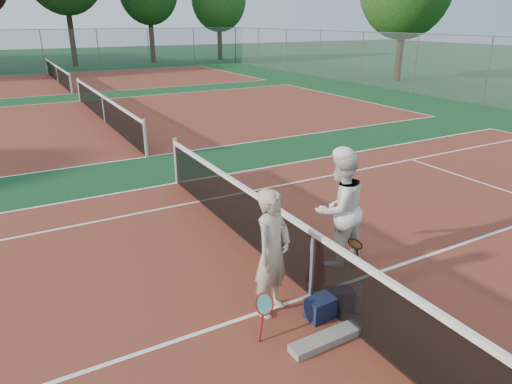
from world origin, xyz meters
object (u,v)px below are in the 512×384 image
player_b (339,209)px  racket_red (264,315)px  sports_bag_purple (340,299)px  racket_black_held (354,252)px  player_a (273,253)px  sports_bag_navy (321,308)px  water_bottle (359,295)px  racket_spare (327,304)px  net_main (312,264)px

player_b → racket_red: bearing=22.8°
racket_red → sports_bag_purple: bearing=-39.2°
player_b → sports_bag_purple: (-0.76, -1.03, -0.79)m
sports_bag_purple → racket_black_held: bearing=40.2°
player_a → player_b: (1.58, 0.61, 0.06)m
racket_red → racket_black_held: size_ratio=1.09×
sports_bag_navy → sports_bag_purple: 0.36m
player_a → water_bottle: bearing=-51.0°
racket_red → racket_black_held: (2.07, 0.74, -0.02)m
sports_bag_navy → water_bottle: 0.64m
player_b → racket_spare: size_ratio=3.11×
racket_red → net_main: bearing=-15.9°
net_main → racket_spare: (0.06, -0.30, -0.49)m
player_a → racket_spare: player_a is taller
player_b → racket_black_held: 0.74m
racket_black_held → sports_bag_navy: size_ratio=1.39×
player_b → sports_bag_navy: 1.74m
net_main → racket_black_held: net_main is taller
net_main → racket_spare: size_ratio=18.30×
sports_bag_purple → water_bottle: 0.29m
racket_red → player_b: bearing=-10.5°
sports_bag_purple → water_bottle: size_ratio=1.18×
racket_spare → racket_red: bearing=66.0°
player_b → sports_bag_purple: 1.50m
sports_bag_navy → water_bottle: (0.64, -0.01, 0.00)m
racket_black_held → sports_bag_navy: racket_black_held is taller
racket_spare → net_main: bearing=-18.4°
racket_red → sports_bag_navy: racket_red is taller
player_a → racket_black_held: player_a is taller
racket_black_held → racket_spare: 1.21m
racket_black_held → player_a: bearing=-15.1°
sports_bag_navy → water_bottle: size_ratio=1.25×
racket_spare → player_a: bearing=39.0°
sports_bag_navy → sports_bag_purple: sports_bag_navy is taller
player_a → racket_red: (-0.35, -0.39, -0.58)m
net_main → sports_bag_purple: 0.59m
net_main → player_b: bearing=32.8°
player_b → water_bottle: 1.42m
player_b → racket_red: 2.27m
player_b → racket_red: (-1.93, -1.00, -0.65)m
racket_red → racket_black_held: bearing=-18.3°
racket_red → sports_bag_navy: (0.81, -0.08, -0.14)m
net_main → sports_bag_purple: (0.16, -0.44, -0.37)m
racket_red → racket_spare: (1.07, 0.11, -0.27)m
net_main → racket_red: bearing=-158.0°
player_a → racket_spare: (0.73, -0.28, -0.85)m
sports_bag_navy → racket_spare: bearing=35.5°
racket_black_held → sports_bag_purple: size_ratio=1.48×
player_a → sports_bag_navy: bearing=-72.6°
racket_black_held → water_bottle: 1.04m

